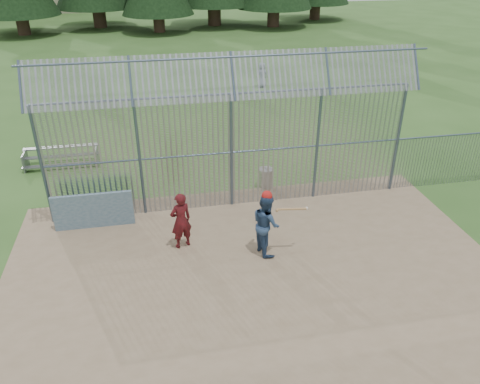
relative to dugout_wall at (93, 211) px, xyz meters
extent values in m
plane|color=#2D511E|center=(4.60, -2.90, -0.62)|extent=(120.00, 120.00, 0.00)
cube|color=#756047|center=(4.60, -3.40, -0.61)|extent=(14.00, 10.00, 0.02)
cube|color=#38566B|center=(0.00, 0.00, 0.00)|extent=(2.50, 0.12, 1.20)
imported|color=navy|center=(5.09, -2.36, 0.35)|extent=(0.90, 1.05, 1.90)
imported|color=maroon|center=(2.67, -1.63, 0.30)|extent=(0.77, 0.64, 1.81)
imported|color=slate|center=(9.08, 14.86, 0.14)|extent=(0.85, 0.69, 1.52)
sphere|color=#AD1A17|center=(5.09, -2.36, 1.28)|extent=(0.30, 0.30, 0.30)
cylinder|color=#AA7F4C|center=(5.79, -2.51, 0.86)|extent=(0.85, 0.18, 0.07)
sphere|color=#AA7F4C|center=(5.36, -2.51, 0.86)|extent=(0.09, 0.09, 0.09)
sphere|color=white|center=(6.26, -2.45, 0.80)|extent=(0.09, 0.09, 0.09)
cylinder|color=gray|center=(6.09, 1.68, -0.27)|extent=(0.52, 0.52, 0.70)
cylinder|color=#9EA0A5|center=(6.09, 1.68, 0.10)|extent=(0.56, 0.56, 0.05)
sphere|color=#9EA0A5|center=(6.09, 1.68, 0.15)|extent=(0.10, 0.10, 0.10)
cube|color=slate|center=(-1.70, 4.72, -0.42)|extent=(3.00, 0.25, 0.05)
cube|color=gray|center=(-1.70, 5.07, -0.17)|extent=(3.00, 0.25, 0.05)
cube|color=slate|center=(-1.70, 5.42, 0.08)|extent=(3.00, 0.25, 0.05)
cube|color=slate|center=(-3.10, 5.07, -0.27)|extent=(0.06, 0.90, 0.70)
cube|color=slate|center=(-0.30, 5.07, -0.27)|extent=(0.06, 0.90, 0.70)
cylinder|color=#47566B|center=(-1.40, 0.60, 1.38)|extent=(0.10, 0.10, 4.00)
cylinder|color=#47566B|center=(1.60, 0.60, 1.38)|extent=(0.10, 0.10, 4.00)
cylinder|color=#47566B|center=(4.60, 0.60, 1.38)|extent=(0.10, 0.10, 4.00)
cylinder|color=#47566B|center=(7.60, 0.60, 1.38)|extent=(0.10, 0.10, 4.00)
cylinder|color=#47566B|center=(10.60, 0.60, 1.38)|extent=(0.10, 0.10, 4.00)
cylinder|color=#47566B|center=(4.60, 0.60, 3.38)|extent=(12.00, 0.07, 0.07)
cylinder|color=#47566B|center=(4.60, 0.60, 1.38)|extent=(12.00, 0.06, 0.06)
cube|color=gray|center=(4.60, 0.60, 1.38)|extent=(12.00, 0.02, 4.00)
cube|color=gray|center=(4.60, 0.23, 4.03)|extent=(12.00, 0.77, 1.31)
cylinder|color=#47566B|center=(10.60, 0.60, 0.38)|extent=(0.08, 0.08, 2.00)
cylinder|color=#332319|center=(-9.40, 37.10, 0.91)|extent=(1.19, 1.19, 3.06)
cylinder|color=#332319|center=(-2.40, 40.10, 1.09)|extent=(1.33, 1.33, 3.42)
cylinder|color=#332319|center=(3.60, 36.10, 0.82)|extent=(1.12, 1.12, 2.88)
cylinder|color=#332319|center=(9.60, 39.10, 1.18)|extent=(1.40, 1.40, 3.60)
cylinder|color=#332319|center=(15.60, 37.10, 1.00)|extent=(1.26, 1.26, 3.24)
cylinder|color=#332319|center=(21.60, 41.10, 0.91)|extent=(1.19, 1.19, 3.06)
camera|label=1|loc=(2.14, -13.49, 7.65)|focal=35.00mm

